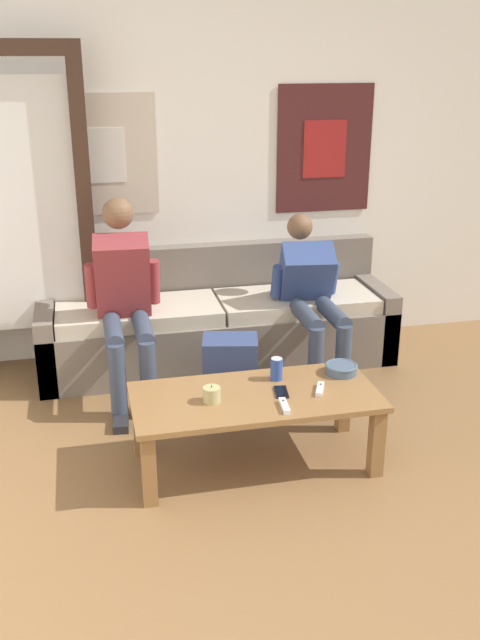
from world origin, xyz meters
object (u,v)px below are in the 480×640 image
at_px(game_controller_near_left, 284,406).
at_px(cell_phone, 281,392).
at_px(backpack, 230,376).
at_px(ceramic_bowl, 341,368).
at_px(drink_can_blue, 276,369).
at_px(person_seated_adult, 125,294).
at_px(couch, 217,324).
at_px(person_seated_teen, 312,293).
at_px(coffee_table, 255,406).
at_px(pillar_candle, 212,395).
at_px(game_controller_near_right, 320,389).

distance_m(game_controller_near_left, cell_phone, 0.17).
height_order(backpack, ceramic_bowl, ceramic_bowl).
relative_size(drink_can_blue, game_controller_near_left, 0.85).
xyz_separation_m(person_seated_adult, cell_phone, (0.72, -1.04, -0.25)).
bearing_deg(couch, person_seated_teen, -30.96).
bearing_deg(person_seated_teen, game_controller_near_left, -113.77).
xyz_separation_m(backpack, game_controller_near_left, (0.10, -0.82, 0.20)).
height_order(couch, coffee_table, couch).
bearing_deg(person_seated_teen, drink_can_blue, -118.77).
bearing_deg(ceramic_bowl, backpack, 136.45).
bearing_deg(coffee_table, pillar_candle, -172.56).
distance_m(couch, person_seated_teen, 0.73).
height_order(backpack, game_controller_near_left, backpack).
distance_m(backpack, pillar_candle, 0.75).
bearing_deg(backpack, game_controller_near_right, -63.74).
distance_m(person_seated_adult, game_controller_near_left, 1.41).
relative_size(person_seated_teen, ceramic_bowl, 5.81).
bearing_deg(pillar_candle, couch, 78.00).
xyz_separation_m(person_seated_teen, pillar_candle, (-0.88, -1.07, -0.13)).
bearing_deg(ceramic_bowl, couch, 110.37).
distance_m(game_controller_near_right, cell_phone, 0.20).
height_order(coffee_table, backpack, backpack).
distance_m(ceramic_bowl, cell_phone, 0.42).
height_order(coffee_table, pillar_candle, pillar_candle).
bearing_deg(cell_phone, game_controller_near_left, -100.50).
distance_m(person_seated_teen, backpack, 0.83).
xyz_separation_m(coffee_table, ceramic_bowl, (0.52, 0.15, 0.10)).
distance_m(coffee_table, person_seated_adult, 1.23).
bearing_deg(person_seated_adult, cell_phone, -55.40).
bearing_deg(coffee_table, person_seated_teen, 58.29).
xyz_separation_m(ceramic_bowl, game_controller_near_left, (-0.42, -0.32, -0.02)).
bearing_deg(backpack, ceramic_bowl, -43.55).
height_order(person_seated_teen, cell_phone, person_seated_teen).
relative_size(coffee_table, person_seated_teen, 1.23).
height_order(person_seated_adult, game_controller_near_left, person_seated_adult).
relative_size(coffee_table, backpack, 2.76).
xyz_separation_m(coffee_table, person_seated_teen, (0.64, 1.04, 0.23)).
distance_m(person_seated_adult, cell_phone, 1.29).
height_order(couch, cell_phone, couch).
relative_size(pillar_candle, drink_can_blue, 0.74).
relative_size(couch, game_controller_near_right, 16.80).
height_order(couch, pillar_candle, couch).
distance_m(ceramic_bowl, drink_can_blue, 0.37).
bearing_deg(game_controller_near_left, coffee_table, 120.75).
height_order(person_seated_teen, ceramic_bowl, person_seated_teen).
bearing_deg(game_controller_near_right, cell_phone, 172.36).
xyz_separation_m(pillar_candle, game_controller_near_left, (0.34, -0.15, -0.03)).
xyz_separation_m(person_seated_adult, backpack, (0.59, -0.39, -0.44)).
bearing_deg(coffee_table, couch, 87.29).
distance_m(person_seated_adult, game_controller_near_right, 1.43).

